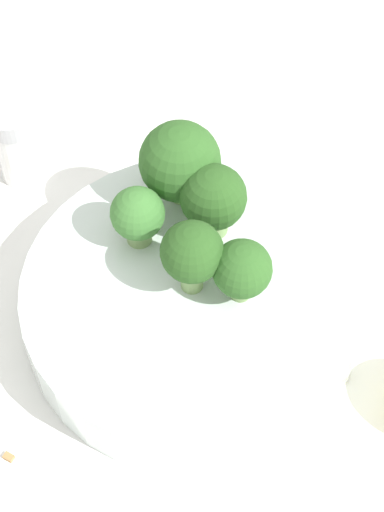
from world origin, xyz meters
TOP-DOWN VIEW (x-y plane):
  - ground_plane at (0.00, 0.00)m, footprint 3.00×3.00m
  - bowl at (0.00, 0.00)m, footprint 0.21×0.21m
  - broccoli_floret_0 at (0.05, -0.05)m, footprint 0.05×0.05m
  - broccoli_floret_1 at (0.00, -0.00)m, footprint 0.04×0.04m
  - broccoli_floret_2 at (-0.03, -0.01)m, footprint 0.04×0.04m
  - broccoli_floret_3 at (0.05, -0.01)m, footprint 0.03×0.03m
  - broccoli_floret_4 at (0.01, -0.04)m, footprint 0.04×0.04m
  - pepper_shaker at (0.17, -0.03)m, footprint 0.03×0.03m
  - almond_crumb_3 at (0.03, 0.14)m, footprint 0.01×0.00m

SIDE VIEW (x-z plane):
  - ground_plane at x=0.00m, z-range 0.00..0.00m
  - almond_crumb_3 at x=0.03m, z-range 0.00..0.01m
  - bowl at x=0.00m, z-range 0.00..0.04m
  - pepper_shaker at x=0.17m, z-range 0.00..0.06m
  - broccoli_floret_3 at x=0.05m, z-range 0.04..0.09m
  - broccoli_floret_2 at x=-0.03m, z-range 0.04..0.09m
  - broccoli_floret_4 at x=0.01m, z-range 0.04..0.10m
  - broccoli_floret_1 at x=0.00m, z-range 0.05..0.10m
  - broccoli_floret_0 at x=0.05m, z-range 0.04..0.11m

